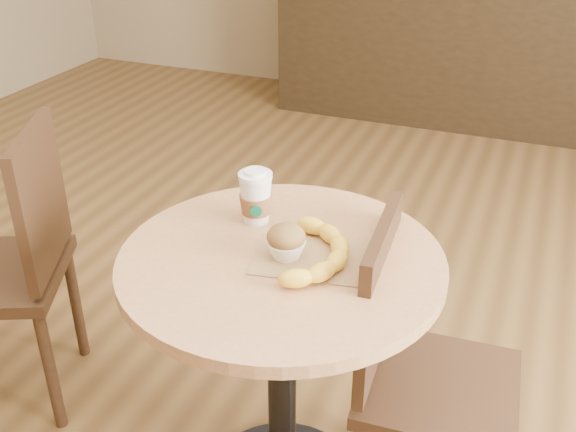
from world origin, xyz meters
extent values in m
cylinder|color=black|center=(0.08, 0.05, 0.38)|extent=(0.07, 0.07, 0.72)
cylinder|color=#B48052|center=(0.08, 0.05, 0.73)|extent=(0.72, 0.72, 0.03)
cylinder|color=#362213|center=(-0.77, 0.32, 0.22)|extent=(0.04, 0.04, 0.44)
cylinder|color=#362213|center=(-0.63, 0.02, 0.22)|extent=(0.04, 0.04, 0.44)
cube|color=#362213|center=(-0.69, 0.18, 0.68)|extent=(0.18, 0.35, 0.41)
cube|color=#362213|center=(0.45, 0.15, 0.41)|extent=(0.38, 0.38, 0.04)
cylinder|color=#362213|center=(0.59, 0.31, 0.20)|extent=(0.03, 0.03, 0.41)
cylinder|color=#362213|center=(0.28, 0.29, 0.20)|extent=(0.03, 0.03, 0.41)
cube|color=#362213|center=(0.28, 0.14, 0.63)|extent=(0.05, 0.35, 0.38)
cube|color=black|center=(0.00, 3.18, 0.50)|extent=(2.20, 0.60, 1.00)
cube|color=olive|center=(0.14, 0.07, 0.75)|extent=(0.27, 0.22, 0.00)
cylinder|color=white|center=(-0.04, 0.18, 0.87)|extent=(0.08, 0.08, 0.01)
cylinder|color=white|center=(-0.04, 0.18, 0.88)|extent=(0.05, 0.05, 0.01)
cylinder|color=#085032|center=(-0.02, 0.14, 0.80)|extent=(0.03, 0.01, 0.03)
ellipsoid|color=brown|center=(0.09, 0.05, 0.80)|extent=(0.08, 0.08, 0.06)
ellipsoid|color=beige|center=(0.09, 0.05, 0.82)|extent=(0.03, 0.03, 0.02)
camera|label=1|loc=(0.56, -1.11, 1.54)|focal=42.00mm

